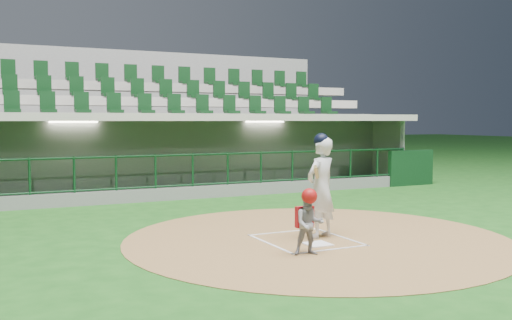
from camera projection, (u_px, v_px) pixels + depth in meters
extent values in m
plane|color=#174D16|center=(298.00, 238.00, 10.75)|extent=(120.00, 120.00, 0.00)
cylinder|color=brown|center=(317.00, 238.00, 10.69)|extent=(7.20, 7.20, 0.01)
cube|color=white|center=(317.00, 244.00, 10.11)|extent=(0.43, 0.43, 0.02)
cube|color=white|center=(270.00, 244.00, 10.15)|extent=(0.05, 1.80, 0.01)
cube|color=silver|center=(340.00, 236.00, 10.80)|extent=(0.05, 1.80, 0.01)
cube|color=white|center=(284.00, 232.00, 11.24)|extent=(1.55, 0.05, 0.01)
cube|color=white|center=(331.00, 249.00, 9.71)|extent=(1.55, 0.05, 0.01)
cube|color=slate|center=(176.00, 210.00, 17.53)|extent=(15.00, 3.00, 0.10)
cube|color=slate|center=(161.00, 162.00, 18.87)|extent=(15.00, 0.20, 2.70)
cube|color=#A8A194|center=(162.00, 154.00, 18.75)|extent=(13.50, 0.04, 0.90)
cube|color=gray|center=(375.00, 158.00, 20.67)|extent=(0.20, 3.00, 2.70)
cube|color=#ABA69A|center=(178.00, 117.00, 17.11)|extent=(15.40, 3.50, 0.20)
cube|color=slate|center=(193.00, 194.00, 16.09)|extent=(15.00, 0.15, 0.40)
cube|color=black|center=(192.00, 138.00, 15.98)|extent=(15.00, 0.01, 0.95)
cube|color=brown|center=(166.00, 197.00, 18.45)|extent=(12.75, 0.40, 0.45)
cube|color=white|center=(73.00, 122.00, 16.05)|extent=(1.30, 0.35, 0.04)
cube|color=white|center=(264.00, 122.00, 18.63)|extent=(1.30, 0.35, 0.04)
cube|color=black|center=(411.00, 168.00, 19.38)|extent=(1.80, 0.18, 1.20)
imported|color=maroon|center=(140.00, 178.00, 17.81)|extent=(1.14, 0.68, 1.82)
imported|color=maroon|center=(208.00, 180.00, 18.58)|extent=(0.84, 0.62, 1.57)
imported|color=#B5131D|center=(276.00, 173.00, 19.78)|extent=(1.76, 1.09, 1.81)
cube|color=slate|center=(148.00, 150.00, 20.33)|extent=(17.00, 6.50, 2.50)
cube|color=#A9A399|center=(159.00, 118.00, 18.90)|extent=(16.60, 0.95, 0.30)
cube|color=#ACA79C|center=(152.00, 102.00, 19.72)|extent=(16.60, 0.95, 0.30)
cube|color=gray|center=(144.00, 87.00, 20.54)|extent=(16.60, 0.95, 0.30)
cube|color=gray|center=(126.00, 113.00, 23.25)|extent=(17.00, 0.25, 5.05)
imported|color=silver|center=(321.00, 188.00, 10.69)|extent=(0.80, 0.66, 1.89)
sphere|color=black|center=(321.00, 141.00, 10.63)|extent=(0.28, 0.28, 0.28)
cylinder|color=#A18649|center=(317.00, 174.00, 10.34)|extent=(0.58, 0.79, 0.39)
imported|color=gray|center=(309.00, 224.00, 9.32)|extent=(0.59, 0.52, 1.02)
sphere|color=#A61112|center=(309.00, 196.00, 9.29)|extent=(0.26, 0.26, 0.26)
cube|color=#B2131B|center=(305.00, 217.00, 9.45)|extent=(0.32, 0.10, 0.35)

